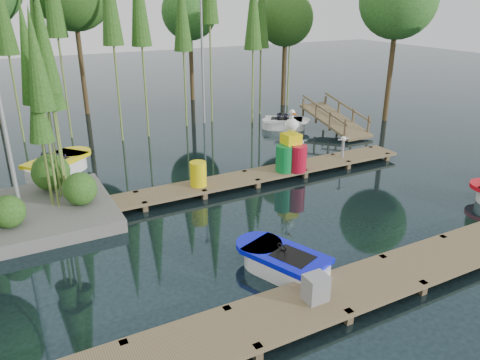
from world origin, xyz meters
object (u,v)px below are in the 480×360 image
yellow_barrel (198,174)px  drum_cluster (292,152)px  utility_cabinet (316,288)px  boat_yellow_far (58,166)px  boat_blue (284,263)px

yellow_barrel → drum_cluster: size_ratio=0.37×
utility_cabinet → yellow_barrel: bearing=86.9°
boat_yellow_far → utility_cabinet: 11.80m
utility_cabinet → boat_blue: bearing=80.6°
boat_yellow_far → yellow_barrel: (3.90, -4.26, 0.41)m
boat_blue → boat_yellow_far: (-3.79, 9.68, 0.06)m
boat_yellow_far → drum_cluster: (7.55, -4.42, 0.65)m
drum_cluster → boat_blue: bearing=-125.6°
boat_blue → utility_cabinet: (-0.26, -1.58, 0.34)m
boat_yellow_far → utility_cabinet: (3.53, -11.26, 0.29)m
boat_blue → drum_cluster: 6.51m
yellow_barrel → drum_cluster: 3.66m
yellow_barrel → drum_cluster: (3.65, -0.16, 0.24)m
utility_cabinet → drum_cluster: (4.03, 6.84, 0.36)m
boat_yellow_far → yellow_barrel: 5.79m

